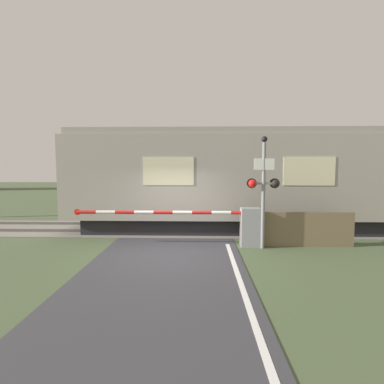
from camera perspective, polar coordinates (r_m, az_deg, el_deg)
ground_plane at (r=8.90m, az=-4.23°, el=-11.56°), size 80.00×80.00×0.00m
track_bed at (r=12.15m, az=-2.59°, el=-6.99°), size 36.00×3.20×0.13m
train at (r=12.44m, az=19.07°, el=2.19°), size 17.59×2.97×3.90m
crossing_barrier at (r=9.57m, az=8.23°, el=-6.15°), size 5.90×0.44×1.23m
signal_post at (r=9.33m, az=13.48°, el=1.30°), size 1.00×0.26×3.43m
roadside_fence at (r=10.03m, az=19.33°, el=-6.73°), size 3.55×0.06×1.10m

